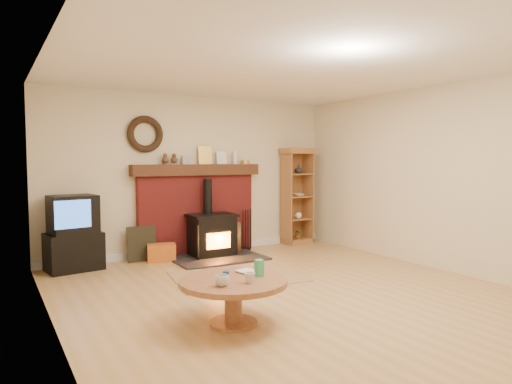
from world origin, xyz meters
TOP-DOWN VIEW (x-y plane):
  - ground at (0.00, 0.00)m, footprint 5.50×5.50m
  - room_shell at (-0.02, 0.09)m, footprint 5.02×5.52m
  - chimney_breast at (0.00, 2.67)m, footprint 2.20×0.22m
  - wood_stove at (0.09, 2.27)m, footprint 1.40×1.00m
  - area_rug at (-0.17, 0.95)m, footprint 1.81×1.37m
  - tv_unit at (-1.97, 2.47)m, footprint 0.79×0.60m
  - curio_cabinet at (1.93, 2.55)m, footprint 0.57×0.41m
  - firelog_box at (-0.72, 2.40)m, footprint 0.48×0.37m
  - leaning_painting at (-0.97, 2.55)m, footprint 0.45×0.12m
  - fire_tools at (0.83, 2.50)m, footprint 0.19×0.16m
  - coffee_table at (-1.03, -0.57)m, footprint 1.03×1.03m

SIDE VIEW (x-z plane):
  - ground at x=0.00m, z-range 0.00..0.00m
  - area_rug at x=-0.17m, z-range 0.00..0.01m
  - firelog_box at x=-0.72m, z-range 0.00..0.26m
  - fire_tools at x=0.83m, z-range -0.19..0.51m
  - leaning_painting at x=-0.97m, z-range 0.00..0.54m
  - wood_stove at x=0.09m, z-range -0.29..0.96m
  - coffee_table at x=-1.03m, z-range 0.06..0.65m
  - tv_unit at x=-1.97m, z-range -0.02..1.04m
  - chimney_breast at x=0.00m, z-range -0.09..1.69m
  - curio_cabinet at x=1.93m, z-range 0.00..1.77m
  - room_shell at x=-0.02m, z-range 0.41..3.02m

